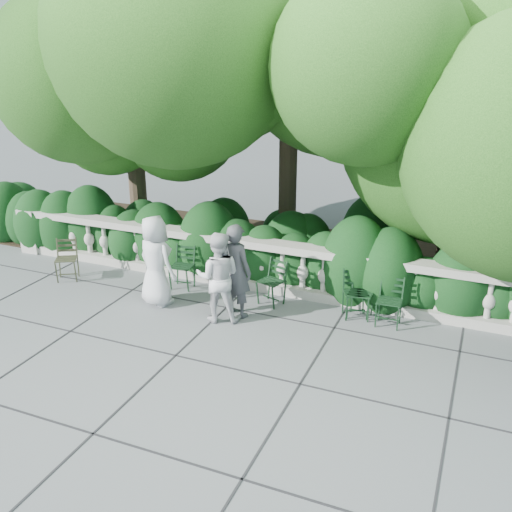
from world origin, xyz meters
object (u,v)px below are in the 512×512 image
at_px(chair_weathered, 68,282).
at_px(chair_d, 386,329).
at_px(chair_c, 357,320).
at_px(chair_e, 266,307).
at_px(chair_f, 356,320).
at_px(person_woman_grey, 236,271).
at_px(chair_a, 180,291).
at_px(person_casual_man, 218,277).
at_px(person_businessman, 156,261).

bearing_deg(chair_weathered, chair_d, -25.72).
bearing_deg(chair_weathered, chair_c, -24.11).
xyz_separation_m(chair_c, chair_e, (-1.64, -0.11, 0.00)).
height_order(chair_f, chair_weathered, same).
bearing_deg(chair_e, person_woman_grey, -109.61).
bearing_deg(chair_a, chair_c, -3.47).
height_order(chair_c, person_casual_man, person_casual_man).
height_order(chair_c, chair_d, same).
distance_m(chair_d, person_casual_man, 2.93).
relative_size(chair_d, person_businessman, 0.51).
relative_size(person_woman_grey, person_casual_man, 1.05).
xyz_separation_m(chair_c, chair_d, (0.52, -0.12, 0.00)).
height_order(chair_a, chair_e, same).
bearing_deg(chair_f, chair_e, 157.98).
relative_size(chair_a, chair_e, 1.00).
height_order(chair_a, chair_d, same).
distance_m(chair_d, person_woman_grey, 2.70).
relative_size(chair_c, person_casual_man, 0.53).
relative_size(chair_a, person_woman_grey, 0.51).
bearing_deg(chair_c, person_casual_man, -158.58).
distance_m(chair_a, chair_weathered, 2.32).
relative_size(chair_weathered, person_businessman, 0.51).
xyz_separation_m(chair_a, chair_d, (3.95, -0.02, 0.00)).
relative_size(chair_d, person_woman_grey, 0.51).
relative_size(chair_weathered, person_casual_man, 0.53).
bearing_deg(person_woman_grey, chair_weathered, 16.40).
distance_m(chair_a, chair_f, 3.42).
xyz_separation_m(chair_e, chair_f, (1.63, 0.10, 0.00)).
bearing_deg(chair_a, chair_d, -5.43).
distance_m(chair_a, person_woman_grey, 1.72).
height_order(chair_a, chair_f, same).
height_order(chair_weathered, person_casual_man, person_casual_man).
bearing_deg(chair_e, chair_c, 21.19).
relative_size(chair_e, person_woman_grey, 0.51).
relative_size(chair_e, person_casual_man, 0.53).
distance_m(chair_f, person_businessman, 3.67).
relative_size(chair_a, person_businessman, 0.51).
relative_size(chair_d, person_casual_man, 0.53).
bearing_deg(person_businessman, chair_f, -149.64).
bearing_deg(chair_d, chair_weathered, -177.00).
bearing_deg(chair_f, chair_weathered, 160.65).
xyz_separation_m(chair_a, chair_f, (3.42, 0.09, 0.00)).
height_order(person_woman_grey, person_casual_man, person_woman_grey).
xyz_separation_m(chair_weathered, person_businessman, (2.17, -0.11, 0.83)).
height_order(chair_f, person_businessman, person_businessman).
bearing_deg(person_casual_man, chair_weathered, -22.01).
bearing_deg(person_casual_man, chair_d, 177.63).
xyz_separation_m(chair_a, chair_c, (3.43, 0.10, 0.00)).
bearing_deg(chair_a, person_casual_man, -37.41).
xyz_separation_m(chair_d, chair_f, (-0.53, 0.11, 0.00)).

